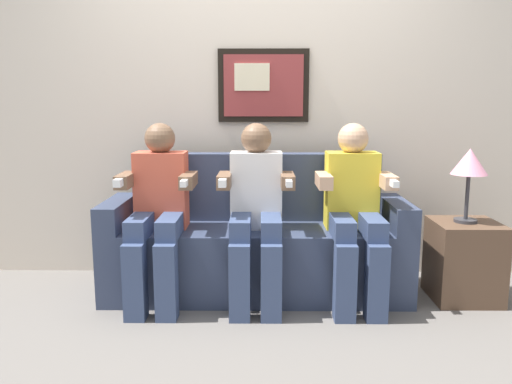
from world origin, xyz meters
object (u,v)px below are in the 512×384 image
Objects in this scene: person_in_middle at (256,207)px; table_lamp at (469,165)px; person_on_left at (158,207)px; person_on_right at (354,207)px; side_table_right at (464,261)px; couch at (256,246)px.

person_in_middle is 2.41× the size of table_lamp.
person_on_right is at bearing 0.02° from person_on_left.
person_on_right is (0.60, 0.00, -0.00)m from person_in_middle.
person_on_left is 1.95m from side_table_right.
side_table_right is (1.31, -0.11, -0.06)m from couch.
person_in_middle reaches higher than couch.
side_table_right is at bearing 9.57° from table_lamp.
person_in_middle is at bearing -177.38° from table_lamp.
person_on_left is 0.60m from person_in_middle.
person_on_left reaches higher than couch.
person_on_left is at bearing -178.16° from side_table_right.
table_lamp is at bearing 1.80° from person_on_left.
couch is 1.74× the size of person_on_right.
table_lamp reaches higher than couch.
person_on_left is at bearing -179.98° from person_on_right.
person_on_right is at bearing -175.18° from table_lamp.
person_in_middle and person_on_right have the same top height.
person_on_left reaches higher than side_table_right.
person_on_right is at bearing -175.12° from side_table_right.
person_on_right is (0.60, -0.17, 0.29)m from couch.
person_on_left and person_in_middle have the same top height.
couch is 0.34m from person_in_middle.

